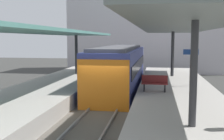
% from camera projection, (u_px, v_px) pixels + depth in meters
% --- Properties ---
extents(ground_plane, '(80.00, 80.00, 0.00)m').
position_uv_depth(ground_plane, '(105.00, 112.00, 14.51)').
color(ground_plane, '#383835').
extents(platform_left, '(4.40, 28.00, 1.00)m').
position_uv_depth(platform_left, '(36.00, 100.00, 15.06)').
color(platform_left, '#ADA8A0').
rests_on(platform_left, ground_plane).
extents(platform_right, '(4.40, 28.00, 1.00)m').
position_uv_depth(platform_right, '(180.00, 106.00, 13.84)').
color(platform_right, '#ADA8A0').
rests_on(platform_right, ground_plane).
extents(track_ballast, '(3.20, 28.00, 0.20)m').
position_uv_depth(track_ballast, '(105.00, 110.00, 14.49)').
color(track_ballast, '#59544C').
rests_on(track_ballast, ground_plane).
extents(rail_near_side, '(0.08, 28.00, 0.14)m').
position_uv_depth(rail_near_side, '(91.00, 107.00, 14.59)').
color(rail_near_side, slate).
rests_on(rail_near_side, track_ballast).
extents(rail_far_side, '(0.08, 28.00, 0.14)m').
position_uv_depth(rail_far_side, '(119.00, 108.00, 14.36)').
color(rail_far_side, slate).
rests_on(rail_far_side, track_ballast).
extents(commuter_train, '(2.78, 12.77, 3.10)m').
position_uv_depth(commuter_train, '(120.00, 68.00, 20.08)').
color(commuter_train, '#38428C').
rests_on(commuter_train, track_ballast).
extents(canopy_left, '(4.18, 21.00, 3.32)m').
position_uv_depth(canopy_left, '(45.00, 32.00, 16.03)').
color(canopy_left, '#333335').
rests_on(canopy_left, platform_left).
extents(canopy_right, '(4.18, 21.00, 3.55)m').
position_uv_depth(canopy_right, '(180.00, 28.00, 14.79)').
color(canopy_right, '#333335').
rests_on(canopy_right, platform_right).
extents(platform_bench, '(1.40, 0.41, 0.86)m').
position_uv_depth(platform_bench, '(155.00, 83.00, 14.97)').
color(platform_bench, black).
rests_on(platform_bench, platform_right).
extents(platform_sign, '(0.90, 0.08, 2.21)m').
position_uv_depth(platform_sign, '(191.00, 59.00, 16.57)').
color(platform_sign, '#262628').
rests_on(platform_sign, platform_right).
extents(station_building_backdrop, '(18.00, 6.00, 11.00)m').
position_uv_depth(station_building_backdrop, '(147.00, 25.00, 33.31)').
color(station_building_backdrop, '#B7B2B7').
rests_on(station_building_backdrop, ground_plane).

